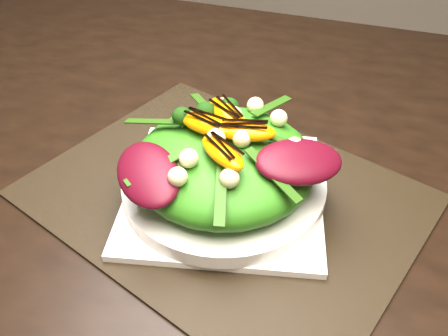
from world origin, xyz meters
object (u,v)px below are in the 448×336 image
(salad_bowl, at_px, (224,183))
(plate_base, at_px, (224,191))
(dining_table, at_px, (267,149))
(placemat, at_px, (224,195))
(lettuce_mound, at_px, (224,162))
(orange_segment, at_px, (207,122))

(salad_bowl, bearing_deg, plate_base, -90.00)
(dining_table, relative_size, plate_base, 6.78)
(salad_bowl, bearing_deg, placemat, -82.87)
(placemat, height_order, lettuce_mound, lettuce_mound)
(placemat, distance_m, orange_segment, 0.10)
(plate_base, height_order, lettuce_mound, lettuce_mound)
(plate_base, bearing_deg, placemat, 0.00)
(lettuce_mound, xyz_separation_m, orange_segment, (-0.02, 0.01, 0.04))
(dining_table, height_order, orange_segment, dining_table)
(placemat, height_order, orange_segment, orange_segment)
(plate_base, xyz_separation_m, lettuce_mound, (0.00, 0.00, 0.05))
(placemat, height_order, salad_bowl, salad_bowl)
(dining_table, distance_m, orange_segment, 0.18)
(plate_base, xyz_separation_m, salad_bowl, (0.00, 0.00, 0.01))
(plate_base, bearing_deg, lettuce_mound, 0.00)
(dining_table, bearing_deg, placemat, -98.83)
(dining_table, bearing_deg, orange_segment, -109.33)
(salad_bowl, xyz_separation_m, orange_segment, (-0.02, 0.01, 0.08))
(salad_bowl, bearing_deg, lettuce_mound, -90.00)
(placemat, height_order, plate_base, plate_base)
(placemat, bearing_deg, plate_base, 180.00)
(placemat, distance_m, plate_base, 0.01)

